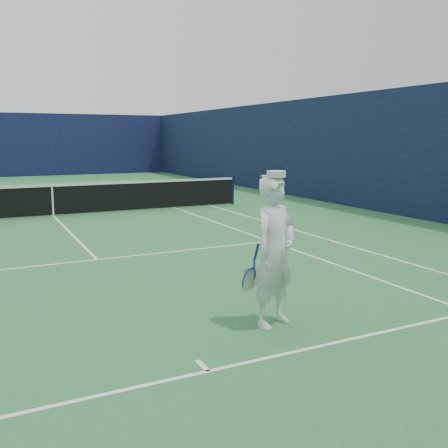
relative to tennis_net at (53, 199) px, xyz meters
name	(u,v)px	position (x,y,z in m)	size (l,w,h in m)	color
ground	(54,216)	(0.00, 0.00, -0.55)	(80.00, 80.00, 0.00)	#296D36
court_markings	(54,216)	(0.00, 0.00, -0.55)	(11.03, 23.83, 0.01)	white
windscreen_fence	(50,152)	(0.00, 0.00, 1.45)	(20.12, 36.12, 4.00)	#0F1539
tennis_net	(53,199)	(0.00, 0.00, 0.00)	(12.88, 0.09, 1.07)	#141E4C
tennis_player	(275,251)	(1.35, -11.02, 0.44)	(0.91, 0.70, 2.04)	white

